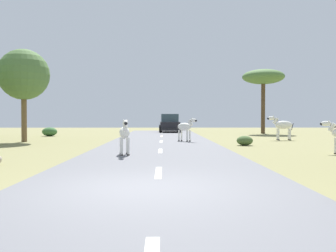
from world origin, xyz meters
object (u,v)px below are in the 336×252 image
at_px(zebra_3, 185,127).
at_px(tree_2, 24,75).
at_px(car_0, 170,124).
at_px(bush_4, 245,141).
at_px(bush_0, 50,132).
at_px(zebra_2, 282,125).
at_px(tree_6, 263,78).
at_px(zebra_0, 125,133).

xyz_separation_m(zebra_3, tree_2, (-9.57, 0.28, 3.08)).
height_order(car_0, bush_4, car_0).
height_order(tree_2, bush_0, tree_2).
distance_m(zebra_2, car_0, 14.02).
relative_size(zebra_2, tree_6, 0.29).
height_order(car_0, tree_2, tree_2).
xyz_separation_m(tree_2, bush_0, (-0.57, 6.69, -3.62)).
bearing_deg(zebra_2, tree_2, 98.15).
distance_m(zebra_2, bush_4, 5.65).
bearing_deg(bush_4, zebra_2, 52.58).
distance_m(zebra_0, car_0, 21.83).
distance_m(zebra_3, car_0, 13.93).
relative_size(tree_6, bush_0, 5.05).
height_order(zebra_2, car_0, car_0).
relative_size(car_0, tree_6, 0.76).
relative_size(zebra_2, tree_2, 0.31).
bearing_deg(tree_6, zebra_3, -124.33).
bearing_deg(bush_4, zebra_0, -137.84).
relative_size(tree_2, bush_4, 6.58).
distance_m(car_0, tree_2, 16.57).
relative_size(zebra_3, tree_6, 0.24).
relative_size(zebra_3, bush_4, 1.68).
height_order(zebra_0, bush_4, zebra_0).
bearing_deg(zebra_3, car_0, -134.13).
relative_size(tree_2, tree_6, 0.95).
distance_m(zebra_0, tree_6, 22.15).
relative_size(zebra_0, zebra_2, 0.85).
relative_size(zebra_0, bush_0, 1.27).
distance_m(zebra_2, zebra_3, 6.56).
xyz_separation_m(tree_2, bush_4, (12.48, -2.97, -3.72)).
distance_m(zebra_0, tree_2, 11.03).
bearing_deg(car_0, tree_2, 55.67).
bearing_deg(zebra_2, zebra_3, 108.43).
bearing_deg(zebra_2, bush_0, 75.27).
xyz_separation_m(zebra_3, bush_0, (-10.14, 6.97, -0.54)).
height_order(car_0, tree_6, tree_6).
bearing_deg(tree_2, bush_4, -13.37).
height_order(tree_2, tree_6, tree_6).
bearing_deg(bush_4, zebra_3, 137.30).
bearing_deg(car_0, bush_4, 100.99).
bearing_deg(bush_0, zebra_3, -34.49).
xyz_separation_m(car_0, bush_0, (-9.46, -6.94, -0.51)).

